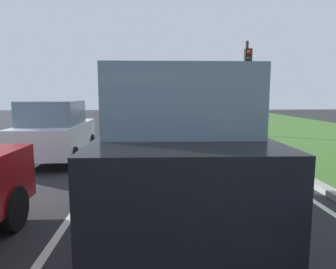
% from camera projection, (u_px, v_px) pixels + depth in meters
% --- Properties ---
extents(ground_plane, '(60.00, 60.00, 0.00)m').
position_uv_depth(ground_plane, '(134.00, 155.00, 9.81)').
color(ground_plane, '#262628').
extents(lane_line_center, '(0.12, 32.00, 0.01)m').
position_uv_depth(lane_line_center, '(113.00, 155.00, 9.78)').
color(lane_line_center, silver).
rests_on(lane_line_center, ground).
extents(lane_line_right_edge, '(0.12, 32.00, 0.01)m').
position_uv_depth(lane_line_right_edge, '(242.00, 153.00, 9.98)').
color(lane_line_right_edge, silver).
rests_on(lane_line_right_edge, ground).
extents(curb_right, '(0.24, 48.00, 0.12)m').
position_uv_depth(curb_right, '(257.00, 152.00, 10.00)').
color(curb_right, '#9E9B93').
rests_on(curb_right, ground).
extents(car_suv_ahead, '(2.01, 4.52, 2.28)m').
position_uv_depth(car_suv_ahead, '(176.00, 147.00, 4.49)').
color(car_suv_ahead, black).
rests_on(car_suv_ahead, ground).
extents(car_hatchback_far, '(1.80, 3.74, 1.78)m').
position_uv_depth(car_hatchback_far, '(56.00, 131.00, 8.90)').
color(car_hatchback_far, silver).
rests_on(car_hatchback_far, ground).
extents(traffic_light_near_right, '(0.32, 0.50, 4.43)m').
position_uv_depth(traffic_light_near_right, '(247.00, 74.00, 13.87)').
color(traffic_light_near_right, '#2D2D2D').
rests_on(traffic_light_near_right, ground).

